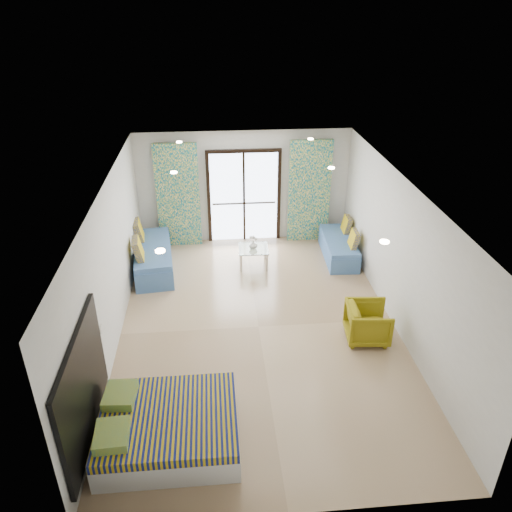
{
  "coord_description": "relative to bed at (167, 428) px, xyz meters",
  "views": [
    {
      "loc": [
        -0.72,
        -7.47,
        5.45
      ],
      "look_at": [
        0.01,
        0.62,
        1.15
      ],
      "focal_mm": 35.0,
      "sensor_mm": 36.0,
      "label": 1
    }
  ],
  "objects": [
    {
      "name": "downlight_a",
      "position": [
        0.08,
        0.54,
        2.4
      ],
      "size": [
        0.12,
        0.12,
        0.02
      ],
      "primitive_type": "cylinder",
      "color": "#FFE0B2",
      "rests_on": "ceiling"
    },
    {
      "name": "downlight_e",
      "position": [
        0.08,
        5.54,
        2.4
      ],
      "size": [
        0.12,
        0.12,
        0.02
      ],
      "primitive_type": "cylinder",
      "color": "#FFE0B2",
      "rests_on": "ceiling"
    },
    {
      "name": "downlight_d",
      "position": [
        2.88,
        3.54,
        2.4
      ],
      "size": [
        0.12,
        0.12,
        0.02
      ],
      "primitive_type": "cylinder",
      "color": "#FFE0B2",
      "rests_on": "ceiling"
    },
    {
      "name": "wall_left",
      "position": [
        -1.02,
        2.54,
        1.08
      ],
      "size": [
        0.01,
        7.5,
        2.7
      ],
      "primitive_type": null,
      "color": "silver",
      "rests_on": "ground"
    },
    {
      "name": "armchair",
      "position": [
        3.35,
        2.02,
        0.11
      ],
      "size": [
        0.74,
        0.78,
        0.74
      ],
      "primitive_type": "imported",
      "rotation": [
        0.0,
        0.0,
        1.48
      ],
      "color": "olive",
      "rests_on": "floor"
    },
    {
      "name": "curtain_left",
      "position": [
        -0.07,
        6.11,
        0.98
      ],
      "size": [
        1.0,
        0.1,
        2.5
      ],
      "primitive_type": "cube",
      "color": "silver",
      "rests_on": "floor"
    },
    {
      "name": "downlight_c",
      "position": [
        0.08,
        3.54,
        2.4
      ],
      "size": [
        0.12,
        0.12,
        0.02
      ],
      "primitive_type": "cylinder",
      "color": "#FFE0B2",
      "rests_on": "ceiling"
    },
    {
      "name": "headboard",
      "position": [
        -0.98,
        -0.0,
        0.78
      ],
      "size": [
        0.06,
        2.1,
        1.5
      ],
      "primitive_type": "cube",
      "color": "black",
      "rests_on": "floor"
    },
    {
      "name": "coffee_table",
      "position": [
        1.58,
        4.89,
        0.12
      ],
      "size": [
        0.68,
        0.68,
        0.75
      ],
      "rotation": [
        0.0,
        0.0,
        -0.04
      ],
      "color": "silver",
      "rests_on": "floor"
    },
    {
      "name": "downlight_f",
      "position": [
        2.88,
        5.54,
        2.4
      ],
      "size": [
        0.12,
        0.12,
        0.02
      ],
      "primitive_type": "cylinder",
      "color": "#FFE0B2",
      "rests_on": "ceiling"
    },
    {
      "name": "wall_back",
      "position": [
        1.48,
        6.29,
        1.08
      ],
      "size": [
        5.0,
        0.01,
        2.7
      ],
      "primitive_type": null,
      "color": "silver",
      "rests_on": "ground"
    },
    {
      "name": "bed",
      "position": [
        0.0,
        0.0,
        0.0
      ],
      "size": [
        1.84,
        1.51,
        0.64
      ],
      "color": "silver",
      "rests_on": "floor"
    },
    {
      "name": "ceiling",
      "position": [
        1.48,
        2.54,
        2.43
      ],
      "size": [
        5.0,
        7.5,
        0.01
      ],
      "primitive_type": null,
      "color": "silver",
      "rests_on": "ground"
    },
    {
      "name": "daybed_right",
      "position": [
        3.59,
        5.11,
        -0.01
      ],
      "size": [
        0.73,
        1.72,
        0.83
      ],
      "rotation": [
        0.0,
        0.0,
        -0.04
      ],
      "color": "#4369A1",
      "rests_on": "floor"
    },
    {
      "name": "vase",
      "position": [
        1.58,
        4.86,
        0.26
      ],
      "size": [
        0.24,
        0.25,
        0.19
      ],
      "primitive_type": "imported",
      "rotation": [
        0.0,
        0.0,
        -0.33
      ],
      "color": "white",
      "rests_on": "coffee_table"
    },
    {
      "name": "switch_plate",
      "position": [
        -0.99,
        1.25,
        0.78
      ],
      "size": [
        0.02,
        0.1,
        0.1
      ],
      "primitive_type": "cube",
      "color": "silver",
      "rests_on": "wall_left"
    },
    {
      "name": "daybed_left",
      "position": [
        -0.64,
        4.9,
        0.04
      ],
      "size": [
        0.99,
        2.08,
        0.99
      ],
      "rotation": [
        0.0,
        0.0,
        0.11
      ],
      "color": "#4369A1",
      "rests_on": "floor"
    },
    {
      "name": "curtain_right",
      "position": [
        3.03,
        6.11,
        0.98
      ],
      "size": [
        1.0,
        0.1,
        2.5
      ],
      "primitive_type": "cube",
      "color": "silver",
      "rests_on": "floor"
    },
    {
      "name": "balcony_rail",
      "position": [
        1.48,
        6.27,
        0.68
      ],
      "size": [
        1.52,
        0.03,
        0.04
      ],
      "primitive_type": "cube",
      "color": "#595451",
      "rests_on": "balcony_door"
    },
    {
      "name": "floor",
      "position": [
        1.48,
        2.54,
        -0.27
      ],
      "size": [
        5.0,
        7.5,
        0.01
      ],
      "primitive_type": null,
      "color": "#947858",
      "rests_on": "ground"
    },
    {
      "name": "downlight_b",
      "position": [
        2.88,
        0.54,
        2.4
      ],
      "size": [
        0.12,
        0.12,
        0.02
      ],
      "primitive_type": "cylinder",
      "color": "#FFE0B2",
      "rests_on": "ceiling"
    },
    {
      "name": "wall_front",
      "position": [
        1.48,
        -1.21,
        1.08
      ],
      "size": [
        5.0,
        0.01,
        2.7
      ],
      "primitive_type": null,
      "color": "silver",
      "rests_on": "ground"
    },
    {
      "name": "balcony_door",
      "position": [
        1.48,
        6.26,
        0.99
      ],
      "size": [
        1.76,
        0.08,
        2.28
      ],
      "color": "black",
      "rests_on": "floor"
    },
    {
      "name": "wall_right",
      "position": [
        3.98,
        2.54,
        1.08
      ],
      "size": [
        0.01,
        7.5,
        2.7
      ],
      "primitive_type": null,
      "color": "silver",
      "rests_on": "ground"
    }
  ]
}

